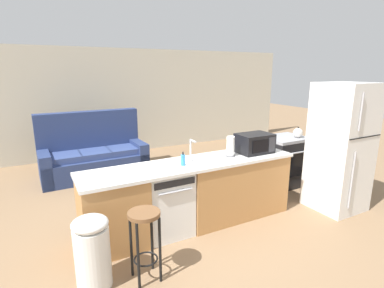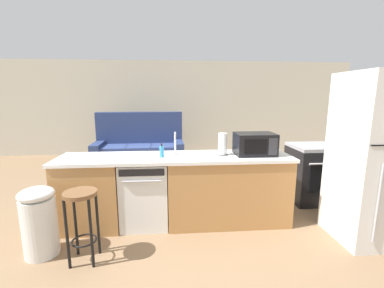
# 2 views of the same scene
# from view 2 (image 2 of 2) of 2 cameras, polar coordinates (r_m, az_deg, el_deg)

# --- Properties ---
(ground_plane) EXTENTS (24.00, 24.00, 0.00)m
(ground_plane) POSITION_cam_2_polar(r_m,az_deg,el_deg) (3.58, -5.96, -16.87)
(ground_plane) COLOR #896B4C
(wall_back) EXTENTS (10.00, 0.06, 2.60)m
(wall_back) POSITION_cam_2_polar(r_m,az_deg,el_deg) (7.38, -3.09, 7.97)
(wall_back) COLOR beige
(wall_back) RESTS_ON ground_plane
(kitchen_counter) EXTENTS (2.94, 0.66, 0.90)m
(kitchen_counter) POSITION_cam_2_polar(r_m,az_deg,el_deg) (3.41, -2.00, -10.53)
(kitchen_counter) COLOR #B77F47
(kitchen_counter) RESTS_ON ground_plane
(dishwasher) EXTENTS (0.58, 0.61, 0.84)m
(dishwasher) POSITION_cam_2_polar(r_m,az_deg,el_deg) (3.42, -10.36, -10.59)
(dishwasher) COLOR white
(dishwasher) RESTS_ON ground_plane
(stove_range) EXTENTS (0.76, 0.68, 0.90)m
(stove_range) POSITION_cam_2_polar(r_m,az_deg,el_deg) (4.51, 25.67, -5.82)
(stove_range) COLOR black
(stove_range) RESTS_ON ground_plane
(refrigerator) EXTENTS (0.72, 0.73, 1.91)m
(refrigerator) POSITION_cam_2_polar(r_m,az_deg,el_deg) (3.52, 35.24, -2.74)
(refrigerator) COLOR white
(refrigerator) RESTS_ON ground_plane
(microwave) EXTENTS (0.50, 0.37, 0.28)m
(microwave) POSITION_cam_2_polar(r_m,az_deg,el_deg) (3.40, 13.77, 0.01)
(microwave) COLOR black
(microwave) RESTS_ON kitchen_counter
(sink_faucet) EXTENTS (0.07, 0.18, 0.30)m
(sink_faucet) POSITION_cam_2_polar(r_m,az_deg,el_deg) (3.28, -3.75, -0.26)
(sink_faucet) COLOR silver
(sink_faucet) RESTS_ON kitchen_counter
(paper_towel_roll) EXTENTS (0.14, 0.14, 0.28)m
(paper_towel_roll) POSITION_cam_2_polar(r_m,az_deg,el_deg) (3.31, 6.82, -0.10)
(paper_towel_roll) COLOR #4C4C51
(paper_towel_roll) RESTS_ON kitchen_counter
(soap_bottle) EXTENTS (0.06, 0.06, 0.18)m
(soap_bottle) POSITION_cam_2_polar(r_m,az_deg,el_deg) (3.19, -6.74, -1.67)
(soap_bottle) COLOR #338CCC
(soap_bottle) RESTS_ON kitchen_counter
(kettle) EXTENTS (0.21, 0.17, 0.19)m
(kettle) POSITION_cam_2_polar(r_m,az_deg,el_deg) (4.38, 28.95, 0.61)
(kettle) COLOR silver
(kettle) RESTS_ON stove_range
(bar_stool) EXTENTS (0.32, 0.32, 0.74)m
(bar_stool) POSITION_cam_2_polar(r_m,az_deg,el_deg) (2.82, -23.33, -13.56)
(bar_stool) COLOR brown
(bar_stool) RESTS_ON ground_plane
(trash_bin) EXTENTS (0.35, 0.35, 0.74)m
(trash_bin) POSITION_cam_2_polar(r_m,az_deg,el_deg) (3.19, -30.82, -14.46)
(trash_bin) COLOR white
(trash_bin) RESTS_ON ground_plane
(couch) EXTENTS (2.02, 0.95, 1.27)m
(couch) POSITION_cam_2_polar(r_m,az_deg,el_deg) (6.12, -11.52, -1.36)
(couch) COLOR navy
(couch) RESTS_ON ground_plane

